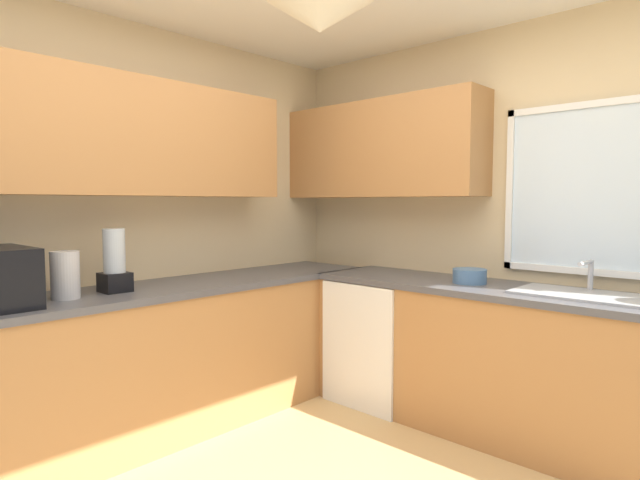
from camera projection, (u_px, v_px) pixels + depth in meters
name	position (u px, v px, depth m)	size (l,w,h in m)	color
room_shell	(284.00, 130.00, 2.94)	(3.65, 3.80, 2.61)	beige
counter_run_left	(141.00, 364.00, 3.11)	(0.65, 3.41, 0.90)	#AD7542
counter_run_back	(523.00, 365.00, 3.08)	(2.74, 0.65, 0.90)	#AD7542
dishwasher	(382.00, 339.00, 3.75)	(0.60, 0.60, 0.86)	white
kettle	(65.00, 275.00, 2.75)	(0.14, 0.14, 0.25)	#B7B7BC
sink_assembly	(581.00, 294.00, 2.85)	(0.67, 0.40, 0.19)	#9EA0A5
bowl	(470.00, 276.00, 3.29)	(0.21, 0.21, 0.09)	#4C7099
blender_appliance	(115.00, 264.00, 2.96)	(0.15, 0.15, 0.36)	black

